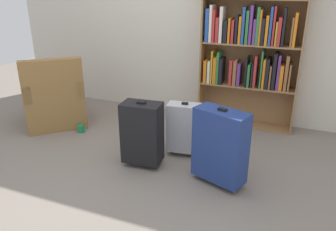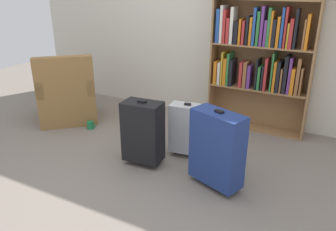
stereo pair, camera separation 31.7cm
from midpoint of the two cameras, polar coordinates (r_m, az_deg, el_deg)
ground_plane at (r=3.25m, az=-3.28°, el=-10.56°), size 9.58×9.58×0.00m
back_wall at (r=4.50m, az=9.42°, el=16.01°), size 5.48×0.10×2.60m
bookshelf at (r=4.18m, az=17.57°, el=10.77°), size 1.17×0.28×2.05m
armchair at (r=4.58m, az=-14.73°, el=3.05°), size 0.99×0.99×0.90m
mug at (r=4.31m, az=-10.94°, el=-1.65°), size 0.12×0.08×0.10m
suitcase_black at (r=3.32m, az=-1.55°, el=-2.79°), size 0.40×0.26×0.68m
suitcase_navy_blue at (r=3.00m, az=11.30°, el=-5.52°), size 0.52×0.36×0.73m
suitcase_silver at (r=3.52m, az=5.83°, el=-2.27°), size 0.38×0.22×0.59m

